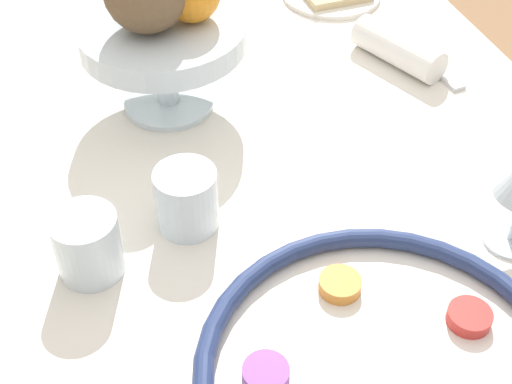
# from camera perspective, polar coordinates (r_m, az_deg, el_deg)

# --- Properties ---
(dining_table) EXTENTS (1.58, 0.84, 0.78)m
(dining_table) POSITION_cam_1_polar(r_m,az_deg,el_deg) (1.18, -0.08, -11.45)
(dining_table) COLOR silver
(dining_table) RESTS_ON ground_plane
(seder_plate) EXTENTS (0.35, 0.35, 0.03)m
(seder_plate) POSITION_cam_1_polar(r_m,az_deg,el_deg) (0.67, 10.38, -14.24)
(seder_plate) COLOR silver
(seder_plate) RESTS_ON dining_table
(fruit_stand) EXTENTS (0.21, 0.21, 0.12)m
(fruit_stand) POSITION_cam_1_polar(r_m,az_deg,el_deg) (0.92, -7.46, 11.80)
(fruit_stand) COLOR silver
(fruit_stand) RESTS_ON dining_table
(napkin_roll) EXTENTS (0.15, 0.10, 0.05)m
(napkin_roll) POSITION_cam_1_polar(r_m,az_deg,el_deg) (1.06, 11.31, 11.18)
(napkin_roll) COLOR white
(napkin_roll) RESTS_ON dining_table
(cup_near) EXTENTS (0.07, 0.07, 0.07)m
(cup_near) POSITION_cam_1_polar(r_m,az_deg,el_deg) (0.75, -13.32, -4.12)
(cup_near) COLOR silver
(cup_near) RESTS_ON dining_table
(cup_mid) EXTENTS (0.07, 0.07, 0.07)m
(cup_mid) POSITION_cam_1_polar(r_m,az_deg,el_deg) (0.78, -5.57, -0.57)
(cup_mid) COLOR silver
(cup_mid) RESTS_ON dining_table
(spoon) EXTENTS (0.16, 0.04, 0.01)m
(spoon) POSITION_cam_1_polar(r_m,az_deg,el_deg) (1.08, 13.52, 10.23)
(spoon) COLOR silver
(spoon) RESTS_ON dining_table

